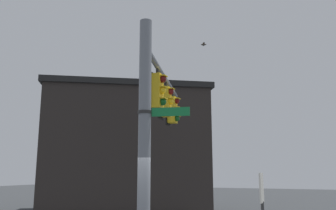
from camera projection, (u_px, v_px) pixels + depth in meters
signal_pole at (144, 136)px, 8.65m from camera, size 0.32×0.32×6.09m
mast_arm at (164, 78)px, 12.03m from camera, size 5.95×1.52×0.16m
traffic_light_nearest_pole at (158, 91)px, 10.55m from camera, size 0.54×0.49×1.31m
traffic_light_mid_inner at (166, 102)px, 12.17m from camera, size 0.54×0.49×1.31m
traffic_light_mid_outer at (173, 110)px, 13.80m from camera, size 0.54×0.49×1.31m
street_name_sign at (155, 112)px, 8.72m from camera, size 0.45×1.29×0.22m
bird_flying at (204, 44)px, 16.57m from camera, size 0.36×0.28×0.11m
storefront_building at (126, 150)px, 19.77m from camera, size 10.26×10.76×6.72m
tree_by_storefront at (121, 129)px, 18.93m from camera, size 3.03×3.03×5.99m
historical_marker at (262, 201)px, 9.03m from camera, size 0.60×0.08×2.13m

